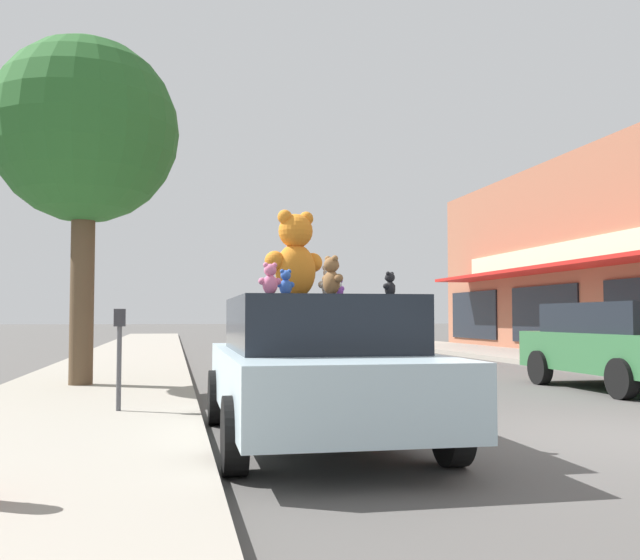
% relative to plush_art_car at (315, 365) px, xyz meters
% --- Properties ---
extents(ground_plane, '(260.00, 260.00, 0.00)m').
position_rel_plush_art_car_xyz_m(ground_plane, '(3.38, -0.53, -0.80)').
color(ground_plane, '#514F4C').
extents(sidewalk_near, '(3.26, 90.00, 0.14)m').
position_rel_plush_art_car_xyz_m(sidewalk_near, '(-2.76, -0.53, -0.73)').
color(sidewalk_near, gray).
rests_on(sidewalk_near, ground_plane).
extents(plush_art_car, '(2.14, 4.63, 1.52)m').
position_rel_plush_art_car_xyz_m(plush_art_car, '(0.00, 0.00, 0.00)').
color(plush_art_car, '#ADC6D1').
rests_on(plush_art_car, ground_plane).
extents(teddy_bear_giant, '(0.74, 0.53, 0.98)m').
position_rel_plush_art_car_xyz_m(teddy_bear_giant, '(-0.15, 0.40, 1.19)').
color(teddy_bear_giant, orange).
rests_on(teddy_bear_giant, plush_art_car).
extents(teddy_bear_pink, '(0.22, 0.14, 0.30)m').
position_rel_plush_art_car_xyz_m(teddy_bear_pink, '(-0.59, -0.80, 0.86)').
color(teddy_bear_pink, pink).
rests_on(teddy_bear_pink, plush_art_car).
extents(teddy_bear_white, '(0.28, 0.22, 0.37)m').
position_rel_plush_art_car_xyz_m(teddy_bear_white, '(0.24, 0.38, 0.89)').
color(teddy_bear_white, white).
rests_on(teddy_bear_white, plush_art_car).
extents(teddy_bear_black, '(0.18, 0.17, 0.26)m').
position_rel_plush_art_car_xyz_m(teddy_bear_black, '(0.72, -0.33, 0.84)').
color(teddy_bear_black, black).
rests_on(teddy_bear_black, plush_art_car).
extents(teddy_bear_brown, '(0.22, 0.28, 0.38)m').
position_rel_plush_art_car_xyz_m(teddy_bear_brown, '(-0.00, -0.79, 0.90)').
color(teddy_bear_brown, olive).
rests_on(teddy_bear_brown, plush_art_car).
extents(teddy_bear_purple, '(0.21, 0.17, 0.28)m').
position_rel_plush_art_car_xyz_m(teddy_bear_purple, '(0.37, 0.53, 0.85)').
color(teddy_bear_purple, purple).
rests_on(teddy_bear_purple, plush_art_car).
extents(teddy_bear_blue, '(0.20, 0.13, 0.26)m').
position_rel_plush_art_car_xyz_m(teddy_bear_blue, '(-0.40, -0.53, 0.84)').
color(teddy_bear_blue, blue).
rests_on(teddy_bear_blue, plush_art_car).
extents(parked_car_far_center, '(2.21, 4.15, 1.57)m').
position_rel_plush_art_car_xyz_m(parked_car_far_center, '(6.53, 4.07, 0.06)').
color(parked_car_far_center, '#336B3D').
rests_on(parked_car_far_center, ground_plane).
extents(street_tree, '(3.26, 3.26, 6.08)m').
position_rel_plush_art_car_xyz_m(street_tree, '(-3.03, 5.58, 3.75)').
color(street_tree, brown).
rests_on(street_tree, sidewalk_near).
extents(parking_meter, '(0.14, 0.10, 1.27)m').
position_rel_plush_art_car_xyz_m(parking_meter, '(-2.13, 1.89, 0.15)').
color(parking_meter, '#4C4C51').
rests_on(parking_meter, sidewalk_near).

